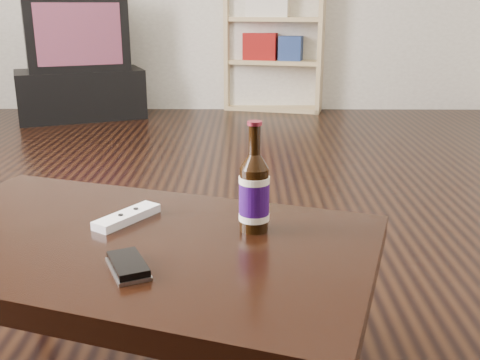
{
  "coord_description": "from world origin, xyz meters",
  "views": [
    {
      "loc": [
        0.48,
        -1.68,
        0.85
      ],
      "look_at": [
        0.47,
        -0.56,
        0.5
      ],
      "focal_mm": 42.0,
      "sensor_mm": 36.0,
      "label": 1
    }
  ],
  "objects_px": {
    "remote": "(127,217)",
    "coffee_table": "(128,259)",
    "tv": "(76,33)",
    "beer_bottle": "(254,193)",
    "bookshelf": "(276,15)",
    "phone": "(128,266)",
    "tv_stand": "(81,94)"
  },
  "relations": [
    {
      "from": "beer_bottle",
      "to": "bookshelf",
      "type": "bearing_deg",
      "value": 86.44
    },
    {
      "from": "coffee_table",
      "to": "phone",
      "type": "height_order",
      "value": "phone"
    },
    {
      "from": "remote",
      "to": "phone",
      "type": "bearing_deg",
      "value": -44.37
    },
    {
      "from": "coffee_table",
      "to": "phone",
      "type": "distance_m",
      "value": 0.17
    },
    {
      "from": "tv_stand",
      "to": "phone",
      "type": "distance_m",
      "value": 3.54
    },
    {
      "from": "coffee_table",
      "to": "remote",
      "type": "relative_size",
      "value": 6.88
    },
    {
      "from": "phone",
      "to": "tv_stand",
      "type": "bearing_deg",
      "value": 82.67
    },
    {
      "from": "tv_stand",
      "to": "bookshelf",
      "type": "relative_size",
      "value": 0.63
    },
    {
      "from": "bookshelf",
      "to": "remote",
      "type": "height_order",
      "value": "bookshelf"
    },
    {
      "from": "tv",
      "to": "phone",
      "type": "bearing_deg",
      "value": -94.54
    },
    {
      "from": "tv",
      "to": "remote",
      "type": "relative_size",
      "value": 4.98
    },
    {
      "from": "tv",
      "to": "coffee_table",
      "type": "bearing_deg",
      "value": -94.32
    },
    {
      "from": "tv",
      "to": "beer_bottle",
      "type": "relative_size",
      "value": 3.51
    },
    {
      "from": "tv",
      "to": "bookshelf",
      "type": "xyz_separation_m",
      "value": [
        1.51,
        0.45,
        0.12
      ]
    },
    {
      "from": "phone",
      "to": "remote",
      "type": "relative_size",
      "value": 0.78
    },
    {
      "from": "tv_stand",
      "to": "remote",
      "type": "bearing_deg",
      "value": -94.11
    },
    {
      "from": "beer_bottle",
      "to": "remote",
      "type": "bearing_deg",
      "value": 170.16
    },
    {
      "from": "tv",
      "to": "phone",
      "type": "xyz_separation_m",
      "value": [
        1.05,
        -3.37,
        -0.25
      ]
    },
    {
      "from": "bookshelf",
      "to": "coffee_table",
      "type": "height_order",
      "value": "bookshelf"
    },
    {
      "from": "coffee_table",
      "to": "phone",
      "type": "bearing_deg",
      "value": -77.24
    },
    {
      "from": "tv_stand",
      "to": "coffee_table",
      "type": "bearing_deg",
      "value": -94.32
    },
    {
      "from": "bookshelf",
      "to": "coffee_table",
      "type": "relative_size",
      "value": 1.26
    },
    {
      "from": "coffee_table",
      "to": "remote",
      "type": "xyz_separation_m",
      "value": [
        -0.02,
        0.09,
        0.06
      ]
    },
    {
      "from": "remote",
      "to": "coffee_table",
      "type": "bearing_deg",
      "value": -46.0
    },
    {
      "from": "coffee_table",
      "to": "phone",
      "type": "relative_size",
      "value": 8.87
    },
    {
      "from": "tv",
      "to": "phone",
      "type": "distance_m",
      "value": 3.54
    },
    {
      "from": "tv",
      "to": "phone",
      "type": "height_order",
      "value": "tv"
    },
    {
      "from": "tv_stand",
      "to": "beer_bottle",
      "type": "bearing_deg",
      "value": -89.83
    },
    {
      "from": "tv_stand",
      "to": "bookshelf",
      "type": "bearing_deg",
      "value": -5.33
    },
    {
      "from": "bookshelf",
      "to": "coffee_table",
      "type": "bearing_deg",
      "value": -84.5
    },
    {
      "from": "tv_stand",
      "to": "remote",
      "type": "relative_size",
      "value": 5.52
    },
    {
      "from": "coffee_table",
      "to": "beer_bottle",
      "type": "xyz_separation_m",
      "value": [
        0.27,
        0.04,
        0.13
      ]
    }
  ]
}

